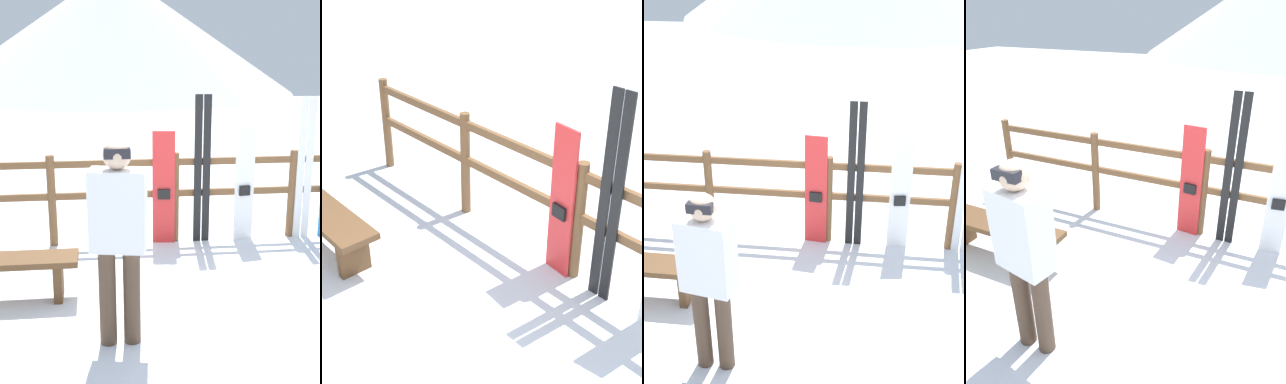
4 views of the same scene
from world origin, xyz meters
The scene contains 6 objects.
ground_plane centered at (0.00, 0.00, 0.00)m, with size 40.00×40.00×0.00m, color white.
fence centered at (0.00, 1.70, 0.66)m, with size 5.96×0.10×1.10m.
person_white centered at (-0.76, -0.57, 0.96)m, with size 0.47×0.31×1.66m.
snowboard_red centered at (-0.14, 1.64, 0.68)m, with size 0.27×0.08×1.37m.
ski_pair_black centered at (0.32, 1.64, 0.89)m, with size 0.19×0.02×1.79m.
snowboard_white centered at (0.84, 1.64, 0.70)m, with size 0.24×0.08×1.40m.
Camera 3 is at (0.48, -4.03, 3.38)m, focal length 50.00 mm.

